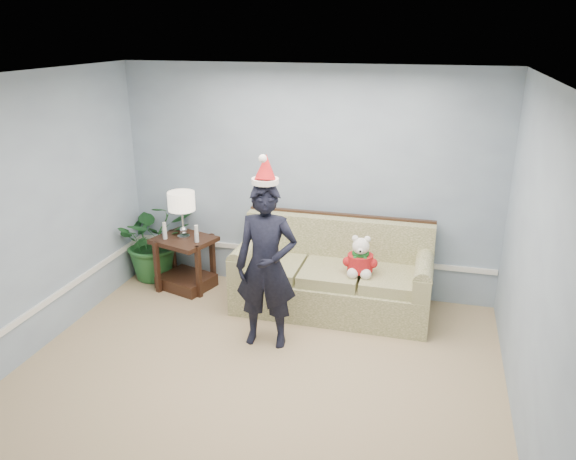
# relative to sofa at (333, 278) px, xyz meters

# --- Properties ---
(room_shell) EXTENTS (4.54, 5.04, 2.74)m
(room_shell) POSITION_rel_sofa_xyz_m (-0.43, -2.04, 0.99)
(room_shell) COLOR tan
(room_shell) RESTS_ON ground
(wainscot_trim) EXTENTS (4.49, 4.99, 0.06)m
(wainscot_trim) POSITION_rel_sofa_xyz_m (-1.60, -0.87, 0.09)
(wainscot_trim) COLOR white
(wainscot_trim) RESTS_ON room_shell
(sofa) EXTENTS (2.19, 0.94, 1.03)m
(sofa) POSITION_rel_sofa_xyz_m (0.00, 0.00, 0.00)
(sofa) COLOR #5E6630
(sofa) RESTS_ON room_shell
(side_table) EXTENTS (0.81, 0.74, 0.65)m
(side_table) POSITION_rel_sofa_xyz_m (-1.86, 0.05, -0.11)
(side_table) COLOR #361F13
(side_table) RESTS_ON room_shell
(table_lamp) EXTENTS (0.32, 0.32, 0.58)m
(table_lamp) POSITION_rel_sofa_xyz_m (-1.87, 0.06, 0.73)
(table_lamp) COLOR silver
(table_lamp) RESTS_ON side_table
(candle_pair) EXTENTS (0.47, 0.05, 0.21)m
(candle_pair) POSITION_rel_sofa_xyz_m (-1.86, -0.03, 0.39)
(candle_pair) COLOR silver
(candle_pair) RESTS_ON side_table
(houseplant) EXTENTS (1.24, 1.23, 1.04)m
(houseplant) POSITION_rel_sofa_xyz_m (-2.37, 0.24, 0.16)
(houseplant) COLOR #235E2A
(houseplant) RESTS_ON room_shell
(man) EXTENTS (0.65, 0.45, 1.70)m
(man) POSITION_rel_sofa_xyz_m (-0.50, -0.94, 0.49)
(man) COLOR black
(man) RESTS_ON room_shell
(santa_hat) EXTENTS (0.28, 0.31, 0.30)m
(santa_hat) POSITION_rel_sofa_xyz_m (-0.50, -0.93, 1.45)
(santa_hat) COLOR white
(santa_hat) RESTS_ON man
(teddy_bear) EXTENTS (0.30, 0.33, 0.45)m
(teddy_bear) POSITION_rel_sofa_xyz_m (0.33, -0.20, 0.34)
(teddy_bear) COLOR white
(teddy_bear) RESTS_ON sofa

